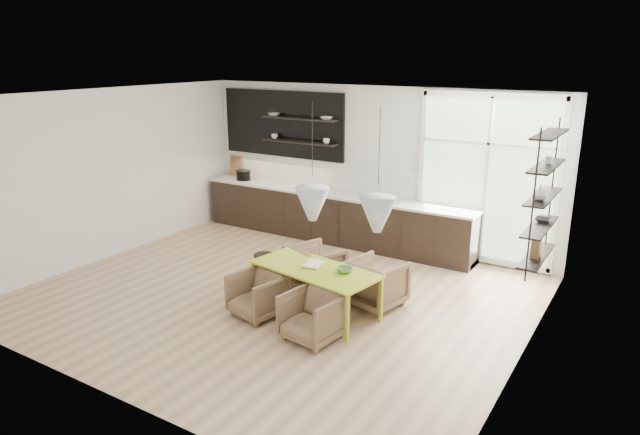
{
  "coord_description": "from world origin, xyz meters",
  "views": [
    {
      "loc": [
        4.64,
        -6.29,
        3.49
      ],
      "look_at": [
        0.38,
        0.6,
        1.11
      ],
      "focal_mm": 32.0,
      "sensor_mm": 36.0,
      "label": 1
    }
  ],
  "objects": [
    {
      "name": "right_shelving",
      "position": [
        3.36,
        1.17,
        1.65
      ],
      "size": [
        0.26,
        1.22,
        1.9
      ],
      "color": "black",
      "rests_on": "ground"
    },
    {
      "name": "armchair_back_right",
      "position": [
        1.39,
        0.46,
        0.34
      ],
      "size": [
        0.86,
        0.88,
        0.68
      ],
      "primitive_type": "imported",
      "rotation": [
        0.0,
        0.0,
        2.93
      ],
      "color": "brown",
      "rests_on": "ground"
    },
    {
      "name": "wire_stool",
      "position": [
        -0.44,
        0.3,
        0.3
      ],
      "size": [
        0.37,
        0.37,
        0.46
      ],
      "rotation": [
        0.0,
        0.0,
        0.01
      ],
      "color": "black",
      "rests_on": "ground"
    },
    {
      "name": "armchair_front_right",
      "position": [
        1.17,
        -0.84,
        0.31
      ],
      "size": [
        0.75,
        0.77,
        0.62
      ],
      "primitive_type": "imported",
      "rotation": [
        0.0,
        0.0,
        -0.15
      ],
      "color": "brown",
      "rests_on": "ground"
    },
    {
      "name": "dining_table",
      "position": [
        0.78,
        -0.18,
        0.61
      ],
      "size": [
        1.89,
        1.09,
        0.65
      ],
      "rotation": [
        0.0,
        0.0,
        -0.16
      ],
      "color": "#ACBC26",
      "rests_on": "ground"
    },
    {
      "name": "kitchen_run",
      "position": [
        -0.7,
        2.69,
        0.6
      ],
      "size": [
        5.54,
        0.69,
        2.75
      ],
      "color": "black",
      "rests_on": "ground"
    },
    {
      "name": "room",
      "position": [
        0.58,
        1.1,
        1.46
      ],
      "size": [
        7.02,
        6.01,
        2.91
      ],
      "color": "tan",
      "rests_on": "ground"
    },
    {
      "name": "armchair_back_left",
      "position": [
        0.34,
        0.53,
        0.34
      ],
      "size": [
        0.95,
        0.96,
        0.68
      ],
      "primitive_type": "imported",
      "rotation": [
        0.0,
        0.0,
        2.75
      ],
      "color": "brown",
      "rests_on": "ground"
    },
    {
      "name": "table_book",
      "position": [
        0.59,
        -0.12,
        0.67
      ],
      "size": [
        0.29,
        0.35,
        0.03
      ],
      "primitive_type": "imported",
      "rotation": [
        0.0,
        0.0,
        0.17
      ],
      "color": "white",
      "rests_on": "dining_table"
    },
    {
      "name": "armchair_front_left",
      "position": [
        0.17,
        -0.67,
        0.3
      ],
      "size": [
        0.78,
        0.79,
        0.61
      ],
      "primitive_type": "imported",
      "rotation": [
        0.0,
        0.0,
        -0.23
      ],
      "color": "brown",
      "rests_on": "ground"
    },
    {
      "name": "table_bowl",
      "position": [
        1.2,
        -0.1,
        0.68
      ],
      "size": [
        0.28,
        0.28,
        0.07
      ],
      "primitive_type": "imported",
      "rotation": [
        0.0,
        0.0,
        -0.48
      ],
      "color": "#52864D",
      "rests_on": "dining_table"
    }
  ]
}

